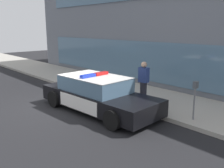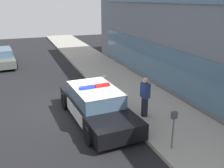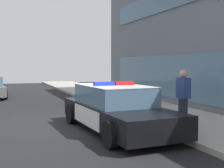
{
  "view_description": "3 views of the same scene",
  "coord_description": "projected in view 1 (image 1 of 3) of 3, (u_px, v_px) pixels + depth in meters",
  "views": [
    {
      "loc": [
        9.03,
        -5.11,
        3.24
      ],
      "look_at": [
        1.42,
        1.76,
        0.88
      ],
      "focal_mm": 39.66,
      "sensor_mm": 36.0,
      "label": 1
    },
    {
      "loc": [
        11.12,
        -2.16,
        4.9
      ],
      "look_at": [
        -0.25,
        2.18,
        0.8
      ],
      "focal_mm": 40.79,
      "sensor_mm": 36.0,
      "label": 2
    },
    {
      "loc": [
        10.12,
        -2.55,
        2.0
      ],
      "look_at": [
        0.46,
        1.06,
        1.35
      ],
      "focal_mm": 48.07,
      "sensor_mm": 36.0,
      "label": 3
    }
  ],
  "objects": [
    {
      "name": "sidewalk",
      "position": [
        118.0,
        90.0,
        12.86
      ],
      "size": [
        48.0,
        3.35,
        0.15
      ],
      "primitive_type": "cube",
      "color": "#A39E93",
      "rests_on": "ground"
    },
    {
      "name": "parking_meter",
      "position": [
        195.0,
        93.0,
        8.29
      ],
      "size": [
        0.12,
        0.18,
        1.34
      ],
      "color": "slate",
      "rests_on": "sidewalk"
    },
    {
      "name": "ground",
      "position": [
        59.0,
        105.0,
        10.6
      ],
      "size": [
        48.0,
        48.0,
        0.0
      ],
      "primitive_type": "plane",
      "color": "black"
    },
    {
      "name": "storefront_building",
      "position": [
        213.0,
        21.0,
        15.07
      ],
      "size": [
        24.93,
        9.51,
        7.27
      ],
      "color": "slate",
      "rests_on": "ground"
    },
    {
      "name": "pedestrian_on_sidewalk",
      "position": [
        144.0,
        82.0,
        10.34
      ],
      "size": [
        0.42,
        0.29,
        1.71
      ],
      "rotation": [
        0.0,
        0.0,
        4.79
      ],
      "color": "#23232D",
      "rests_on": "sidewalk"
    },
    {
      "name": "fire_hydrant",
      "position": [
        81.0,
        80.0,
        13.16
      ],
      "size": [
        0.34,
        0.39,
        0.73
      ],
      "color": "silver",
      "rests_on": "sidewalk"
    },
    {
      "name": "police_cruiser",
      "position": [
        97.0,
        94.0,
        9.69
      ],
      "size": [
        5.24,
        2.32,
        1.49
      ],
      "rotation": [
        0.0,
        0.0,
        0.05
      ],
      "color": "black",
      "rests_on": "ground"
    }
  ]
}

